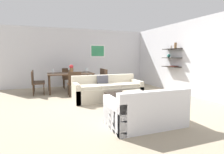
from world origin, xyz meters
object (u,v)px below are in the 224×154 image
object	(u,v)px
dining_chair_foot	(74,82)
centerpiece_vase	(71,69)
decorative_bowl	(133,93)
wine_glass_left_near	(53,71)
dining_chair_left_far	(36,80)
wine_glass_left_far	(53,70)
wine_glass_head	(69,69)
dining_table	(70,75)
dining_chair_left_near	(36,81)
loveseat_white	(145,111)
dining_chair_right_near	(103,78)
sofa_beige	(107,91)
wine_glass_right_far	(86,70)
coffee_table	(131,101)
dining_chair_head	(68,77)
dining_chair_right_far	(99,77)
wine_glass_right_near	(87,69)

from	to	relation	value
dining_chair_foot	centerpiece_vase	world-z (taller)	centerpiece_vase
decorative_bowl	wine_glass_left_near	size ratio (longest dim) A/B	2.28
dining_chair_left_far	dining_chair_foot	distance (m)	1.72
wine_glass_left_far	wine_glass_head	world-z (taller)	wine_glass_head
dining_table	dining_chair_foot	bearing A→B (deg)	-90.00
dining_chair_left_near	centerpiece_vase	world-z (taller)	centerpiece_vase
loveseat_white	wine_glass_head	size ratio (longest dim) A/B	8.45
loveseat_white	dining_chair_right_near	world-z (taller)	dining_chair_right_near
dining_table	dining_chair_right_near	bearing A→B (deg)	-10.31
wine_glass_left_far	wine_glass_head	size ratio (longest dim) A/B	0.94
dining_chair_foot	centerpiece_vase	size ratio (longest dim) A/B	2.60
sofa_beige	dining_chair_right_near	xyz separation A→B (m)	(0.34, 1.53, 0.21)
dining_chair_left_near	wine_glass_right_far	world-z (taller)	wine_glass_right_far
wine_glass_head	dining_chair_left_far	bearing A→B (deg)	-170.06
sofa_beige	centerpiece_vase	xyz separation A→B (m)	(-0.90, 1.72, 0.63)
wine_glass_right_far	centerpiece_vase	world-z (taller)	centerpiece_vase
decorative_bowl	wine_glass_right_far	xyz separation A→B (m)	(-0.62, 3.10, 0.44)
coffee_table	dining_table	distance (m)	3.24
loveseat_white	dining_chair_head	world-z (taller)	dining_chair_head
decorative_bowl	dining_chair_left_near	distance (m)	3.74
dining_chair_head	wine_glass_left_far	bearing A→B (deg)	-129.46
dining_chair_foot	centerpiece_vase	bearing A→B (deg)	87.59
wine_glass_left_near	dining_chair_right_far	bearing A→B (deg)	10.56
coffee_table	wine_glass_left_near	bearing A→B (deg)	123.25
dining_chair_right_near	wine_glass_left_far	distance (m)	2.00
sofa_beige	wine_glass_right_far	xyz separation A→B (m)	(-0.28, 1.89, 0.57)
dining_table	wine_glass_left_near	size ratio (longest dim) A/B	10.39
dining_chair_left_near	wine_glass_left_near	world-z (taller)	wine_glass_left_near
coffee_table	wine_glass_left_far	distance (m)	3.68
dining_chair_left_near	wine_glass_left_far	distance (m)	0.81
wine_glass_right_far	centerpiece_vase	size ratio (longest dim) A/B	0.48
dining_chair_left_near	dining_chair_head	distance (m)	1.72
coffee_table	dining_table	size ratio (longest dim) A/B	0.68
dining_chair_right_far	centerpiece_vase	world-z (taller)	centerpiece_vase
wine_glass_head	dining_chair_head	bearing A→B (deg)	90.00
wine_glass_left_far	centerpiece_vase	size ratio (longest dim) A/B	0.50
loveseat_white	wine_glass_right_near	bearing A→B (deg)	93.70
dining_chair_left_near	dining_chair_foot	distance (m)	1.45
wine_glass_right_near	wine_glass_left_near	bearing A→B (deg)	-180.00
dining_chair_left_near	dining_chair_foot	xyz separation A→B (m)	(1.28, -0.69, 0.00)
decorative_bowl	wine_glass_right_near	distance (m)	2.95
decorative_bowl	wine_glass_left_far	distance (m)	3.68
dining_chair_head	dining_chair_right_near	bearing A→B (deg)	-42.14
wine_glass_left_far	centerpiece_vase	xyz separation A→B (m)	(0.69, -0.18, 0.05)
dining_chair_head	wine_glass_right_near	size ratio (longest dim) A/B	4.64
coffee_table	wine_glass_left_near	distance (m)	3.46
dining_chair_right_far	dining_chair_right_near	bearing A→B (deg)	-90.00
wine_glass_head	wine_glass_right_near	world-z (taller)	wine_glass_right_near
wine_glass_left_far	wine_glass_right_far	xyz separation A→B (m)	(1.31, 0.00, -0.01)
dining_table	wine_glass_right_far	world-z (taller)	wine_glass_right_far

